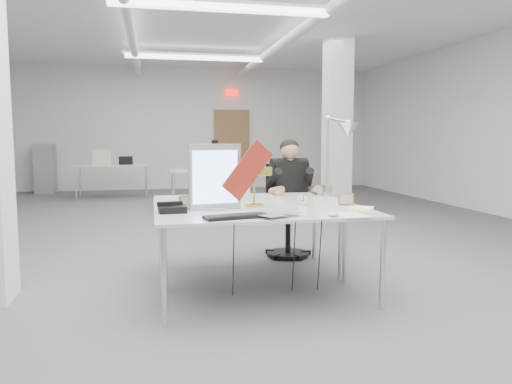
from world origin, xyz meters
TOP-DOWN VIEW (x-y plane):
  - room_shell at (0.04, 0.13)m, footprint 10.04×14.04m
  - desk_main at (0.00, -2.50)m, footprint 1.80×0.90m
  - desk_second at (0.00, -1.60)m, footprint 1.80×0.90m
  - bg_desk_a at (0.20, 3.00)m, footprint 1.60×0.80m
  - bg_desk_b at (-1.80, 5.20)m, footprint 1.60×0.80m
  - filing_cabinet at (-3.50, 6.65)m, footprint 0.45×0.55m
  - office_chair at (0.59, -1.00)m, footprint 0.62×0.62m
  - seated_person at (0.59, -1.05)m, footprint 0.54×0.64m
  - monitor at (-0.40, -2.29)m, footprint 0.45×0.12m
  - pennant at (-0.12, -2.32)m, footprint 0.46×0.15m
  - keyboard at (-0.29, -2.77)m, footprint 0.52×0.27m
  - laptop at (0.06, -2.84)m, footprint 0.40×0.36m
  - mouse at (0.43, -2.86)m, footprint 0.10×0.09m
  - bankers_lamp at (-0.03, -2.14)m, footprint 0.35×0.20m
  - desk_phone at (-0.76, -2.38)m, footprint 0.23×0.21m
  - picture_frame_left at (-0.62, -2.23)m, footprint 0.15×0.10m
  - picture_frame_right at (0.78, -2.25)m, footprint 0.14×0.06m
  - desk_clock at (0.41, -2.16)m, footprint 0.09×0.05m
  - paper_stack_a at (0.60, -2.82)m, footprint 0.20×0.29m
  - paper_stack_b at (0.79, -2.53)m, footprint 0.18×0.23m
  - paper_stack_c at (0.85, -2.43)m, footprint 0.25×0.22m
  - beige_monitor at (-0.20, -1.55)m, footprint 0.44×0.43m
  - architect_lamp at (0.84, -1.84)m, footprint 0.29×0.76m

SIDE VIEW (x-z plane):
  - office_chair at x=0.59m, z-range 0.00..1.13m
  - filing_cabinet at x=-3.50m, z-range 0.00..1.20m
  - desk_main at x=0.00m, z-range 0.73..0.75m
  - desk_second at x=0.00m, z-range 0.73..0.75m
  - bg_desk_a at x=0.20m, z-range 0.73..0.75m
  - bg_desk_b at x=-1.80m, z-range 0.73..0.75m
  - paper_stack_a at x=0.60m, z-range 0.76..0.76m
  - paper_stack_c at x=0.85m, z-range 0.76..0.76m
  - paper_stack_b at x=0.79m, z-range 0.76..0.76m
  - keyboard at x=-0.29m, z-range 0.76..0.78m
  - laptop at x=0.06m, z-range 0.76..0.78m
  - mouse at x=0.43m, z-range 0.76..0.79m
  - desk_phone at x=-0.76m, z-range 0.76..0.81m
  - desk_clock at x=0.41m, z-range 0.76..0.85m
  - picture_frame_right at x=0.78m, z-range 0.75..0.86m
  - picture_frame_left at x=-0.62m, z-range 0.75..0.87m
  - seated_person at x=0.59m, z-range 0.46..1.34m
  - beige_monitor at x=-0.20m, z-range 0.76..1.10m
  - bankers_lamp at x=-0.03m, z-range 0.75..1.13m
  - monitor at x=-0.40m, z-range 0.75..1.31m
  - pennant at x=-0.12m, z-range 0.83..1.34m
  - architect_lamp at x=0.84m, z-range 0.76..1.72m
  - room_shell at x=0.04m, z-range 0.07..3.31m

